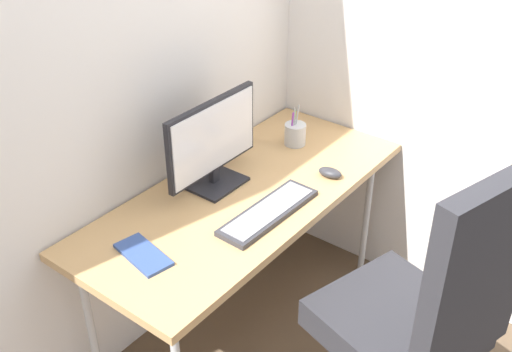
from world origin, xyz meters
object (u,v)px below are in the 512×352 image
object	(u,v)px
office_chair	(423,311)
monitor	(213,142)
notebook	(143,255)
mouse	(330,173)
keyboard	(269,212)
pen_holder	(295,134)

from	to	relation	value
office_chair	monitor	xyz separation A→B (m)	(0.00, 0.92, 0.34)
notebook	mouse	bearing A→B (deg)	-4.73
monitor	keyboard	bearing A→B (deg)	-97.72
office_chair	pen_holder	bearing A→B (deg)	61.14
pen_holder	notebook	distance (m)	0.96
mouse	pen_holder	size ratio (longest dim) A/B	0.54
pen_holder	mouse	bearing A→B (deg)	-117.62
office_chair	pen_holder	xyz separation A→B (m)	(0.47, 0.86, 0.20)
monitor	mouse	distance (m)	0.50
monitor	pen_holder	xyz separation A→B (m)	(0.47, -0.06, -0.14)
keyboard	mouse	size ratio (longest dim) A/B	4.55
office_chair	keyboard	bearing A→B (deg)	93.53
monitor	mouse	size ratio (longest dim) A/B	4.80
mouse	pen_holder	bearing A→B (deg)	55.95
keyboard	notebook	world-z (taller)	keyboard
mouse	notebook	size ratio (longest dim) A/B	0.45
keyboard	pen_holder	distance (m)	0.56
office_chair	keyboard	size ratio (longest dim) A/B	2.55
office_chair	mouse	xyz separation A→B (m)	(0.33, 0.58, 0.17)
office_chair	notebook	xyz separation A→B (m)	(-0.49, 0.81, 0.16)
monitor	mouse	bearing A→B (deg)	-45.97
pen_holder	notebook	xyz separation A→B (m)	(-0.96, -0.05, -0.04)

